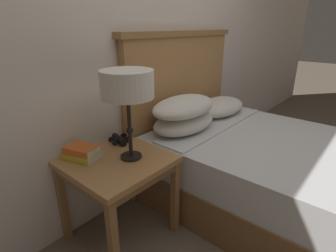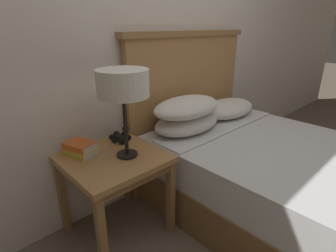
{
  "view_description": "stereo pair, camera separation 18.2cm",
  "coord_description": "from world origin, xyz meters",
  "views": [
    {
      "loc": [
        -1.56,
        -0.57,
        1.33
      ],
      "look_at": [
        -0.26,
        0.54,
        0.67
      ],
      "focal_mm": 28.0,
      "sensor_mm": 36.0,
      "label": 1
    },
    {
      "loc": [
        -1.44,
        -0.7,
        1.33
      ],
      "look_at": [
        -0.26,
        0.54,
        0.67
      ],
      "focal_mm": 28.0,
      "sensor_mm": 36.0,
      "label": 2
    }
  ],
  "objects": [
    {
      "name": "book_stacked_on_top",
      "position": [
        -0.83,
        0.75,
        0.64
      ],
      "size": [
        0.17,
        0.21,
        0.04
      ],
      "color": "silver",
      "rests_on": "book_on_nightstand"
    },
    {
      "name": "bed",
      "position": [
        0.25,
        -0.01,
        0.33
      ],
      "size": [
        1.38,
        1.93,
        1.29
      ],
      "color": "brown",
      "rests_on": "ground_plane"
    },
    {
      "name": "book_on_nightstand",
      "position": [
        -0.82,
        0.75,
        0.6
      ],
      "size": [
        0.18,
        0.23,
        0.04
      ],
      "color": "silver",
      "rests_on": "nightstand"
    },
    {
      "name": "nightstand",
      "position": [
        -0.69,
        0.59,
        0.5
      ],
      "size": [
        0.58,
        0.58,
        0.57
      ],
      "color": "#AD7A47",
      "rests_on": "ground_plane"
    },
    {
      "name": "ground_plane",
      "position": [
        0.0,
        0.0,
        0.0
      ],
      "size": [
        20.0,
        20.0,
        0.0
      ],
      "primitive_type": "plane",
      "color": "#6B5B4C",
      "rests_on": "ground"
    },
    {
      "name": "binoculars_pair",
      "position": [
        -0.52,
        0.76,
        0.6
      ],
      "size": [
        0.15,
        0.16,
        0.05
      ],
      "color": "black",
      "rests_on": "nightstand"
    },
    {
      "name": "wall_back",
      "position": [
        0.0,
        0.9,
        1.3
      ],
      "size": [
        8.0,
        0.06,
        2.6
      ],
      "color": "silver",
      "rests_on": "ground_plane"
    },
    {
      "name": "table_lamp",
      "position": [
        -0.62,
        0.53,
        1.02
      ],
      "size": [
        0.3,
        0.3,
        0.53
      ],
      "color": "black",
      "rests_on": "nightstand"
    }
  ]
}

